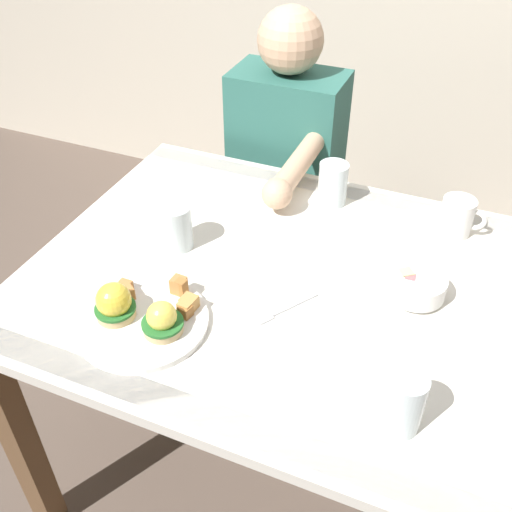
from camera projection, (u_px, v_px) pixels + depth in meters
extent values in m
plane|color=brown|center=(286.00, 465.00, 1.77)|extent=(6.00, 6.00, 0.00)
cube|color=white|center=(296.00, 285.00, 1.32)|extent=(1.20, 0.90, 0.03)
cube|color=#4C6BB7|center=(219.00, 420.00, 1.03)|extent=(1.20, 0.06, 0.00)
cube|color=#4C6BB7|center=(346.00, 192.00, 1.60)|extent=(1.20, 0.06, 0.00)
cube|color=brown|center=(21.00, 442.00, 1.43)|extent=(0.06, 0.06, 0.71)
cube|color=brown|center=(179.00, 254.00, 2.01)|extent=(0.06, 0.06, 0.71)
cylinder|color=white|center=(143.00, 322.00, 1.20)|extent=(0.27, 0.27, 0.01)
cylinder|color=tan|center=(116.00, 312.00, 1.20)|extent=(0.08, 0.08, 0.02)
cylinder|color=#286B2D|center=(115.00, 308.00, 1.19)|extent=(0.08, 0.08, 0.01)
sphere|color=yellow|center=(114.00, 300.00, 1.18)|extent=(0.07, 0.07, 0.07)
cylinder|color=tan|center=(163.00, 327.00, 1.17)|extent=(0.08, 0.08, 0.02)
cylinder|color=#286B2D|center=(163.00, 323.00, 1.16)|extent=(0.08, 0.08, 0.01)
sphere|color=#F7DB56|center=(162.00, 316.00, 1.15)|extent=(0.06, 0.06, 0.06)
cube|color=#B77A42|center=(125.00, 287.00, 1.26)|extent=(0.03, 0.03, 0.02)
cube|color=#AD7038|center=(181.00, 287.00, 1.25)|extent=(0.02, 0.02, 0.04)
cube|color=#B77A42|center=(127.00, 293.00, 1.24)|extent=(0.04, 0.04, 0.03)
cube|color=tan|center=(189.00, 303.00, 1.21)|extent=(0.03, 0.03, 0.03)
cube|color=#B77A42|center=(179.00, 285.00, 1.25)|extent=(0.03, 0.03, 0.04)
cube|color=#AD7038|center=(186.00, 311.00, 1.20)|extent=(0.03, 0.03, 0.03)
cube|color=tan|center=(186.00, 307.00, 1.20)|extent=(0.03, 0.03, 0.03)
cylinder|color=white|center=(415.00, 295.00, 1.27)|extent=(0.10, 0.10, 0.01)
cylinder|color=white|center=(417.00, 286.00, 1.25)|extent=(0.12, 0.12, 0.04)
cube|color=#EA6B70|center=(410.00, 280.00, 1.24)|extent=(0.02, 0.02, 0.02)
cube|color=#F4A85B|center=(420.00, 283.00, 1.25)|extent=(0.03, 0.03, 0.02)
cube|color=#F4A85B|center=(412.00, 289.00, 1.25)|extent=(0.02, 0.02, 0.02)
cube|color=#B7E093|center=(406.00, 276.00, 1.25)|extent=(0.04, 0.04, 0.03)
cube|color=#B7E093|center=(426.00, 281.00, 1.25)|extent=(0.04, 0.04, 0.03)
cylinder|color=white|center=(456.00, 217.00, 1.43)|extent=(0.08, 0.08, 0.09)
cylinder|color=black|center=(460.00, 202.00, 1.40)|extent=(0.07, 0.07, 0.01)
torus|color=white|center=(475.00, 220.00, 1.41)|extent=(0.06, 0.01, 0.06)
cube|color=silver|center=(294.00, 304.00, 1.25)|extent=(0.08, 0.11, 0.00)
cube|color=silver|center=(264.00, 318.00, 1.22)|extent=(0.04, 0.04, 0.00)
cylinder|color=silver|center=(176.00, 227.00, 1.38)|extent=(0.08, 0.08, 0.11)
cylinder|color=silver|center=(176.00, 234.00, 1.39)|extent=(0.07, 0.07, 0.07)
cylinder|color=silver|center=(404.00, 403.00, 0.98)|extent=(0.07, 0.07, 0.12)
cylinder|color=silver|center=(401.00, 415.00, 1.00)|extent=(0.06, 0.06, 0.05)
cylinder|color=silver|center=(333.00, 184.00, 1.53)|extent=(0.08, 0.08, 0.11)
cylinder|color=silver|center=(332.00, 188.00, 1.53)|extent=(0.07, 0.07, 0.09)
cylinder|color=#33333D|center=(249.00, 275.00, 2.12)|extent=(0.11, 0.11, 0.45)
cylinder|color=#33333D|center=(296.00, 288.00, 2.07)|extent=(0.11, 0.11, 0.45)
cube|color=#2D665B|center=(286.00, 150.00, 1.87)|extent=(0.34, 0.20, 0.50)
sphere|color=#DBAD89|center=(290.00, 40.00, 1.65)|extent=(0.19, 0.19, 0.19)
cylinder|color=#DBAD89|center=(297.00, 166.00, 1.59)|extent=(0.06, 0.30, 0.06)
sphere|color=#DBAD89|center=(277.00, 194.00, 1.48)|extent=(0.08, 0.08, 0.08)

